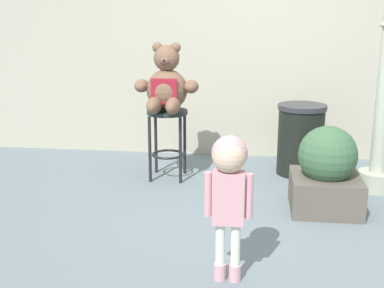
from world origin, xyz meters
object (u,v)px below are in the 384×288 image
Objects in this scene: trash_bin at (300,139)px; teddy_bear at (166,86)px; planter_with_shrub at (326,173)px; bar_stool_with_teddy at (167,129)px; child_walking at (229,178)px.

teddy_bear is at bearing -165.92° from trash_bin.
planter_with_shrub is (1.50, -0.67, -0.62)m from teddy_bear.
child_walking reaches higher than bar_stool_with_teddy.
teddy_bear is 0.71× the size of child_walking.
bar_stool_with_teddy is 0.96× the size of trash_bin.
planter_with_shrub reaches higher than bar_stool_with_teddy.
teddy_bear is 1.52m from trash_bin.
child_walking is 1.27× the size of trash_bin.
trash_bin is (1.36, 0.31, -0.14)m from bar_stool_with_teddy.
teddy_bear reaches higher than child_walking.
bar_stool_with_teddy is at bearing 90.00° from teddy_bear.
trash_bin reaches higher than planter_with_shrub.
child_walking is (0.73, -1.96, -0.27)m from teddy_bear.
bar_stool_with_teddy is 2.13m from child_walking.
teddy_bear reaches higher than bar_stool_with_teddy.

